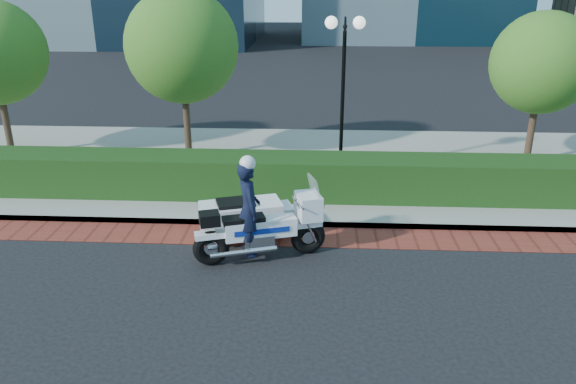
{
  "coord_description": "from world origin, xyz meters",
  "views": [
    {
      "loc": [
        0.33,
        -9.51,
        5.33
      ],
      "look_at": [
        -0.25,
        1.61,
        1.0
      ],
      "focal_mm": 35.0,
      "sensor_mm": 36.0,
      "label": 1
    }
  ],
  "objects_px": {
    "tree_b": "(182,46)",
    "police_motorcycle": "(251,218)",
    "tree_c": "(542,63)",
    "lamppost": "(343,72)"
  },
  "relations": [
    {
      "from": "lamppost",
      "to": "tree_b",
      "type": "relative_size",
      "value": 0.86
    },
    {
      "from": "lamppost",
      "to": "tree_c",
      "type": "height_order",
      "value": "tree_c"
    },
    {
      "from": "lamppost",
      "to": "tree_b",
      "type": "distance_m",
      "value": 4.71
    },
    {
      "from": "lamppost",
      "to": "police_motorcycle",
      "type": "distance_m",
      "value": 5.3
    },
    {
      "from": "lamppost",
      "to": "tree_c",
      "type": "bearing_deg",
      "value": 13.3
    },
    {
      "from": "tree_b",
      "to": "police_motorcycle",
      "type": "bearing_deg",
      "value": -65.99
    },
    {
      "from": "police_motorcycle",
      "to": "tree_c",
      "type": "bearing_deg",
      "value": 19.61
    },
    {
      "from": "tree_b",
      "to": "police_motorcycle",
      "type": "relative_size",
      "value": 1.79
    },
    {
      "from": "lamppost",
      "to": "tree_b",
      "type": "height_order",
      "value": "tree_b"
    },
    {
      "from": "tree_c",
      "to": "police_motorcycle",
      "type": "relative_size",
      "value": 1.58
    }
  ]
}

